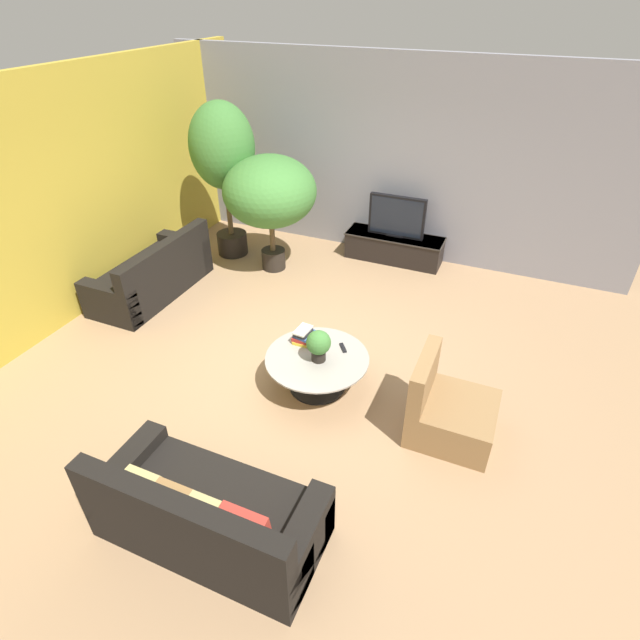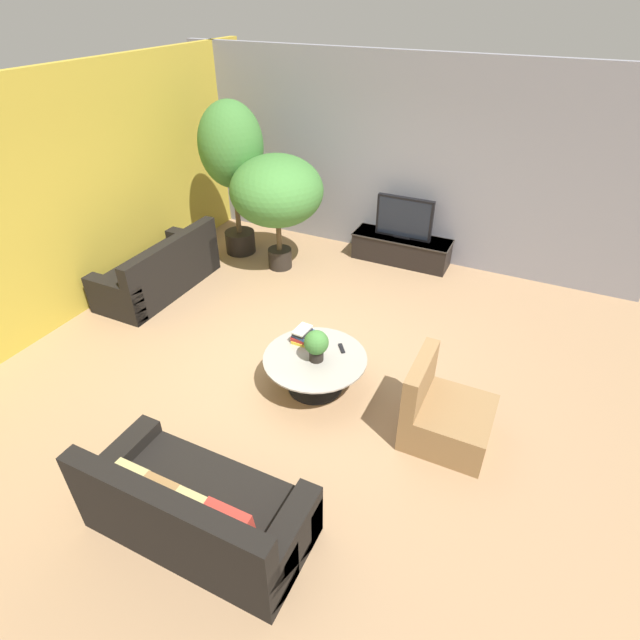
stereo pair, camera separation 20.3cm
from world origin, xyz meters
name	(u,v)px [view 2 (the right image)]	position (x,y,z in m)	size (l,w,h in m)	color
ground_plane	(303,359)	(0.00, 0.00, 0.00)	(24.00, 24.00, 0.00)	#9E7A56
back_wall_stone	(399,161)	(0.00, 3.26, 1.50)	(7.40, 0.12, 3.00)	gray
side_wall_left	(85,192)	(-3.26, 0.20, 1.50)	(0.12, 7.40, 3.00)	gold
media_console	(401,249)	(0.26, 2.94, 0.22)	(1.55, 0.50, 0.43)	black
television	(404,218)	(0.26, 2.94, 0.74)	(0.88, 0.13, 0.64)	black
coffee_table	(315,366)	(0.35, -0.37, 0.29)	(1.13, 1.13, 0.41)	black
couch_by_wall	(160,272)	(-2.62, 0.57, 0.29)	(0.84, 1.85, 0.84)	black
couch_near_entry	(195,511)	(0.28, -2.39, 0.29)	(1.80, 0.84, 0.84)	black
armchair_wicker	(443,415)	(1.79, -0.48, 0.27)	(0.80, 0.76, 0.86)	olive
potted_palm_tall	(232,152)	(-2.26, 2.12, 1.64)	(0.97, 0.97, 2.39)	black
potted_palm_corner	(277,192)	(-1.40, 1.93, 1.22)	(1.37, 1.37, 1.76)	black
potted_plant_tabletop	(316,344)	(0.38, -0.40, 0.62)	(0.26, 0.26, 0.36)	black
book_stack	(303,335)	(0.10, -0.16, 0.49)	(0.24, 0.27, 0.16)	gold
remote_black	(342,348)	(0.55, -0.12, 0.42)	(0.04, 0.16, 0.02)	black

